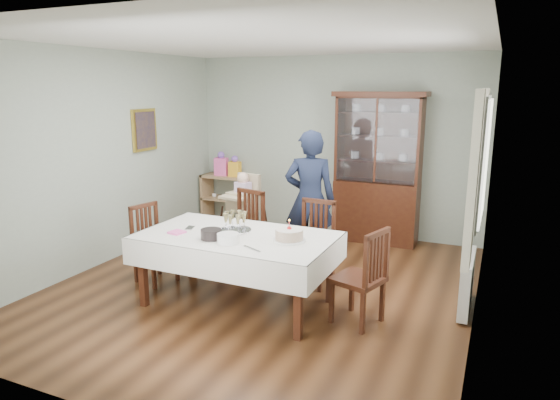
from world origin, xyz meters
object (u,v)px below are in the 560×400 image
Objects in this scene: birthday_cake at (289,235)px; gift_bag_orange at (235,167)px; china_cabinet at (378,166)px; chair_end_right at (359,295)px; sideboard at (229,199)px; champagne_tray at (235,225)px; chair_far_left at (242,247)px; woman at (310,199)px; dining_table at (237,269)px; high_chair at (244,221)px; chair_far_right at (312,260)px; chair_end_left at (155,259)px; gift_bag_pink at (221,165)px.

birthday_cake is 3.48m from gift_bag_orange.
china_cabinet reaches higher than chair_end_right.
sideboard is 3.18m from champagne_tray.
china_cabinet is at bearing 69.98° from chair_far_left.
champagne_tray is at bearing 57.48° from woman.
dining_table is 1.75m from high_chair.
woman reaches higher than birthday_cake.
chair_end_right is 1.45m from champagne_tray.
chair_far_right is 0.98m from birthday_cake.
dining_table is 6.27× the size of birthday_cake.
chair_far_right is 1.07m from chair_end_right.
gift_bag_pink is (-0.63, 2.62, 0.71)m from chair_end_left.
birthday_cake is (1.34, -1.55, 0.39)m from high_chair.
chair_end_left is 0.82× the size of high_chair.
chair_end_left is (0.51, -2.64, -0.13)m from sideboard.
gift_bag_pink reaches higher than birthday_cake.
chair_far_right is 3.11m from gift_bag_pink.
high_chair is at bearing -108.47° from chair_end_right.
china_cabinet reaches higher than sideboard.
birthday_cake is (0.57, 0.03, 0.43)m from dining_table.
champagne_tray reaches higher than chair_end_left.
dining_table is 1.52m from woman.
gift_bag_orange is at bearing 139.38° from chair_far_right.
champagne_tray is at bearing -126.31° from chair_far_right.
woman reaches higher than gift_bag_orange.
gift_bag_pink is 0.26m from gift_bag_orange.
gift_bag_pink is 1.16× the size of gift_bag_orange.
gift_bag_orange reaches higher than high_chair.
chair_far_right is 2.82× the size of gift_bag_orange.
gift_bag_orange reaches higher than chair_end_right.
birthday_cake is (0.65, -0.07, -0.01)m from champagne_tray.
gift_bag_orange is at bearing 179.96° from china_cabinet.
chair_end_right is at bearing 5.41° from birthday_cake.
chair_end_right is 0.86× the size of high_chair.
china_cabinet is 2.60m from sideboard.
sideboard is 1.54m from high_chair.
high_chair is 1.54m from gift_bag_orange.
woman reaches higher than champagne_tray.
china_cabinet reaches higher than woman.
woman is (-0.26, 0.57, 0.58)m from chair_far_right.
woman is at bearing -111.38° from china_cabinet.
chair_far_left is 0.57× the size of woman.
gift_bag_pink is at bearing 27.70° from chair_end_left.
woman is 1.36m from champagne_tray.
sideboard is 2.28× the size of gift_bag_pink.
champagne_tray is at bearing -52.68° from chair_far_left.
high_chair is at bearing -26.71° from woman.
chair_end_left is (-0.76, -0.73, -0.03)m from chair_far_left.
birthday_cake is at bearing -94.63° from china_cabinet.
chair_end_left is at bearing 175.62° from birthday_cake.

